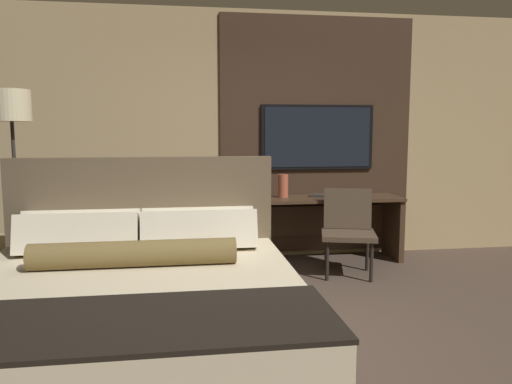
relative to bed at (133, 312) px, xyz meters
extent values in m
plane|color=#4C3D33|center=(0.97, 0.06, -0.36)|extent=(16.00, 16.00, 0.00)
cube|color=tan|center=(0.97, 2.66, 1.04)|extent=(7.20, 0.06, 2.80)
cube|color=#3D2B1E|center=(1.86, 2.62, 1.04)|extent=(2.24, 0.03, 2.70)
cube|color=#33281E|center=(0.00, -0.12, -0.25)|extent=(1.94, 2.01, 0.22)
cube|color=beige|center=(0.00, -0.12, 0.05)|extent=(2.00, 2.07, 0.37)
cube|color=black|center=(0.00, -0.80, 0.25)|extent=(2.02, 0.73, 0.02)
cube|color=brown|center=(0.00, 0.95, 0.27)|extent=(2.04, 0.08, 1.26)
cube|color=beige|center=(-0.43, 0.81, 0.37)|extent=(0.84, 0.23, 0.31)
cube|color=beige|center=(0.43, 0.81, 0.37)|extent=(0.84, 0.23, 0.31)
cube|color=beige|center=(-0.43, 0.60, 0.37)|extent=(0.84, 0.25, 0.32)
cube|color=beige|center=(0.43, 0.60, 0.37)|extent=(0.84, 0.25, 0.32)
cylinder|color=brown|center=(0.00, 0.19, 0.32)|extent=(1.30, 0.17, 0.17)
cube|color=#422D1E|center=(1.86, 2.32, 0.35)|extent=(1.74, 0.55, 0.03)
cube|color=#422D1E|center=(1.03, 2.32, -0.01)|extent=(0.06, 0.49, 0.69)
cube|color=#422D1E|center=(2.70, 2.32, -0.01)|extent=(0.06, 0.49, 0.69)
cube|color=#422D1E|center=(1.86, 2.57, 0.06)|extent=(1.62, 0.02, 0.35)
cube|color=black|center=(1.86, 2.59, 1.03)|extent=(1.31, 0.04, 0.74)
cube|color=black|center=(1.86, 2.57, 1.03)|extent=(1.24, 0.01, 0.68)
cube|color=#4C3D2D|center=(1.96, 1.72, 0.06)|extent=(0.65, 0.63, 0.05)
cube|color=#4C3D2D|center=(2.02, 1.93, 0.30)|extent=(0.50, 0.23, 0.42)
cylinder|color=black|center=(1.70, 1.58, -0.16)|extent=(0.04, 0.04, 0.39)
cylinder|color=black|center=(2.11, 1.47, -0.16)|extent=(0.04, 0.04, 0.39)
cylinder|color=black|center=(1.81, 1.97, -0.16)|extent=(0.04, 0.04, 0.39)
cylinder|color=black|center=(2.22, 1.86, -0.16)|extent=(0.04, 0.04, 0.39)
cube|color=#998460|center=(-1.18, 1.53, -0.08)|extent=(0.71, 0.29, 0.56)
cylinder|color=#282623|center=(-1.18, 1.74, -0.34)|extent=(0.28, 0.28, 0.03)
cylinder|color=#332D28|center=(-1.18, 1.74, 0.43)|extent=(0.03, 0.03, 1.58)
cylinder|color=beige|center=(-1.18, 1.74, 1.33)|extent=(0.34, 0.34, 0.28)
cylinder|color=#B2563D|center=(1.42, 2.36, 0.50)|extent=(0.11, 0.11, 0.26)
cube|color=#332D28|center=(1.84, 2.35, 0.38)|extent=(0.26, 0.22, 0.03)
camera|label=1|loc=(0.31, -3.01, 1.10)|focal=35.00mm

